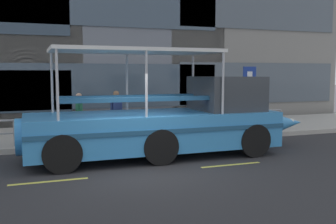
% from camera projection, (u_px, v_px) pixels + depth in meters
% --- Properties ---
extents(ground_plane, '(120.00, 120.00, 0.00)m').
position_uv_depth(ground_plane, '(142.00, 168.00, 10.28)').
color(ground_plane, '#2B2B2D').
extents(sidewalk, '(32.00, 4.80, 0.18)m').
position_uv_depth(sidewalk, '(103.00, 134.00, 15.51)').
color(sidewalk, '#A8A59E').
rests_on(sidewalk, ground_plane).
extents(curb_edge, '(32.00, 0.18, 0.18)m').
position_uv_depth(curb_edge, '(117.00, 144.00, 13.18)').
color(curb_edge, '#B2ADA3').
rests_on(curb_edge, ground_plane).
extents(lane_centreline, '(25.80, 0.12, 0.01)m').
position_uv_depth(lane_centreline, '(148.00, 172.00, 9.79)').
color(lane_centreline, '#DBD64C').
rests_on(lane_centreline, ground_plane).
extents(curb_guardrail, '(12.24, 0.09, 0.87)m').
position_uv_depth(curb_guardrail, '(137.00, 122.00, 13.71)').
color(curb_guardrail, gray).
rests_on(curb_guardrail, sidewalk).
extents(parking_sign, '(0.60, 0.12, 2.60)m').
position_uv_depth(parking_sign, '(249.00, 87.00, 15.85)').
color(parking_sign, '#4C4F54').
rests_on(parking_sign, sidewalk).
extents(duck_tour_boat, '(9.32, 2.53, 3.21)m').
position_uv_depth(duck_tour_boat, '(171.00, 121.00, 11.81)').
color(duck_tour_boat, '#388CD1').
rests_on(duck_tour_boat, ground_plane).
extents(pedestrian_near_bow, '(0.37, 0.37, 1.70)m').
position_uv_depth(pedestrian_near_bow, '(204.00, 105.00, 16.01)').
color(pedestrian_near_bow, black).
rests_on(pedestrian_near_bow, sidewalk).
extents(pedestrian_mid_left, '(0.48, 0.23, 1.67)m').
position_uv_depth(pedestrian_mid_left, '(116.00, 108.00, 14.70)').
color(pedestrian_mid_left, black).
rests_on(pedestrian_mid_left, sidewalk).
extents(pedestrian_mid_right, '(0.28, 0.44, 1.62)m').
position_uv_depth(pedestrian_mid_right, '(79.00, 111.00, 14.01)').
color(pedestrian_mid_right, '#47423D').
rests_on(pedestrian_mid_right, sidewalk).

